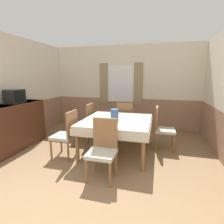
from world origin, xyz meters
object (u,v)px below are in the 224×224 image
at_px(chair_head_window, 126,119).
at_px(chair_left_far, 86,121).
at_px(sideboard, 15,126).
at_px(tv, 15,97).
at_px(chair_right_far, 162,127).
at_px(chair_left_near, 67,133).
at_px(vase, 115,115).
at_px(chair_head_near, 103,147).
at_px(dining_table, 117,124).

relative_size(chair_head_window, chair_left_far, 1.00).
height_order(chair_left_far, sideboard, sideboard).
height_order(chair_left_far, tv, tv).
distance_m(chair_right_far, chair_left_near, 2.11).
bearing_deg(chair_head_window, vase, -91.94).
height_order(chair_head_window, sideboard, sideboard).
bearing_deg(sideboard, chair_right_far, 15.66).
bearing_deg(chair_left_near, chair_head_window, -32.49).
distance_m(chair_head_near, sideboard, 2.36).
bearing_deg(chair_head_near, tv, -15.84).
height_order(chair_head_window, chair_left_near, same).
xyz_separation_m(chair_left_near, vase, (0.90, 0.40, 0.35)).
bearing_deg(tv, dining_table, 8.87).
distance_m(chair_left_near, sideboard, 1.35).
height_order(chair_head_near, chair_head_window, same).
height_order(dining_table, tv, tv).
height_order(dining_table, chair_right_far, chair_right_far).
relative_size(chair_right_far, chair_left_near, 1.00).
bearing_deg(chair_left_near, chair_left_far, 0.00).
distance_m(dining_table, vase, 0.24).
height_order(chair_right_far, sideboard, sideboard).
height_order(chair_head_window, chair_left_far, same).
distance_m(chair_left_near, tv, 1.50).
bearing_deg(sideboard, chair_left_far, 33.87).
distance_m(sideboard, tv, 0.68).
height_order(chair_right_far, chair_left_far, same).
distance_m(chair_head_near, chair_right_far, 1.75).
bearing_deg(chair_right_far, chair_head_near, -32.49).
height_order(chair_left_far, vase, vase).
height_order(dining_table, vase, vase).
bearing_deg(tv, chair_head_window, 30.79).
xyz_separation_m(dining_table, sideboard, (-2.29, -0.42, -0.11)).
height_order(dining_table, chair_head_near, chair_head_near).
bearing_deg(chair_head_near, chair_head_window, -90.00).
relative_size(chair_head_window, chair_left_near, 1.00).
xyz_separation_m(chair_head_window, tv, (-2.26, -1.35, 0.69)).
distance_m(chair_head_window, vase, 1.14).
distance_m(chair_head_window, chair_left_near, 1.75).
distance_m(chair_left_near, vase, 1.05).
xyz_separation_m(dining_table, chair_left_far, (-0.94, 0.48, -0.13)).
bearing_deg(chair_head_window, chair_head_near, -90.00).
bearing_deg(chair_left_far, tv, 122.27).
xyz_separation_m(chair_right_far, sideboard, (-3.23, -0.90, 0.02)).
distance_m(chair_right_far, vase, 1.18).
bearing_deg(dining_table, chair_head_window, 90.00).
bearing_deg(chair_right_far, tv, -75.39).
bearing_deg(chair_right_far, chair_left_near, -62.88).
xyz_separation_m(chair_right_far, chair_left_near, (-1.88, -0.96, 0.00)).
distance_m(chair_head_window, chair_left_far, 1.07).
xyz_separation_m(chair_left_far, vase, (0.90, -0.57, 0.35)).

